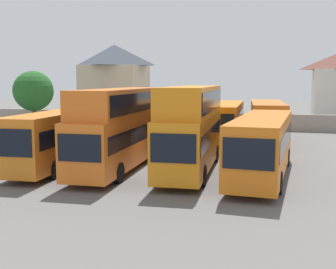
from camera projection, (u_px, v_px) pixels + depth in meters
name	position (u px, v px, depth m)	size (l,w,h in m)	color
ground	(207.00, 134.00, 42.85)	(140.00, 140.00, 0.00)	#605E5B
depot_boundary_wall	(215.00, 121.00, 47.58)	(56.00, 0.50, 1.80)	gray
bus_1	(63.00, 135.00, 26.85)	(3.05, 11.53, 3.45)	orange
bus_2	(121.00, 124.00, 26.15)	(2.97, 12.06, 4.85)	orange
bus_3	(191.00, 124.00, 25.14)	(3.05, 11.04, 5.00)	orange
bus_4	(263.00, 143.00, 23.80)	(3.17, 11.64, 3.37)	orange
bus_5	(132.00, 118.00, 39.16)	(2.75, 11.88, 3.40)	orange
bus_6	(185.00, 110.00, 38.57)	(2.71, 11.70, 4.73)	orange
bus_7	(225.00, 120.00, 37.17)	(3.09, 11.61, 3.39)	orange
bus_8	(267.00, 120.00, 36.29)	(3.46, 10.57, 3.54)	orange
house_terrace_left	(115.00, 82.00, 58.65)	(8.21, 7.54, 10.13)	#C6B293
tree_left_of_lot	(33.00, 91.00, 49.62)	(4.60, 4.60, 6.44)	brown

